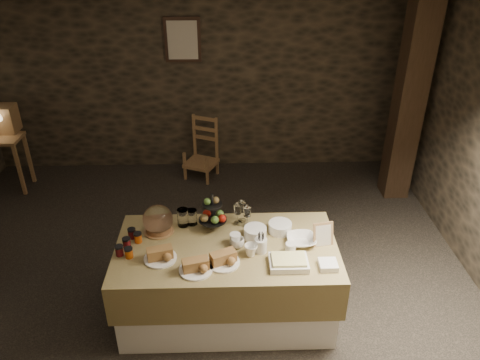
{
  "coord_description": "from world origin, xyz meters",
  "views": [
    {
      "loc": [
        0.38,
        -3.44,
        3.08
      ],
      "look_at": [
        0.49,
        0.2,
        1.02
      ],
      "focal_mm": 35.0,
      "sensor_mm": 36.0,
      "label": 1
    }
  ],
  "objects_px": {
    "chair": "(201,151)",
    "timber_column": "(410,95)",
    "buffet_table": "(227,275)",
    "fruit_stand": "(213,216)"
  },
  "relations": [
    {
      "from": "chair",
      "to": "timber_column",
      "type": "height_order",
      "value": "timber_column"
    },
    {
      "from": "buffet_table",
      "to": "fruit_stand",
      "type": "relative_size",
      "value": 5.31
    },
    {
      "from": "buffet_table",
      "to": "timber_column",
      "type": "height_order",
      "value": "timber_column"
    },
    {
      "from": "chair",
      "to": "fruit_stand",
      "type": "relative_size",
      "value": 1.86
    },
    {
      "from": "buffet_table",
      "to": "timber_column",
      "type": "relative_size",
      "value": 0.7
    },
    {
      "from": "chair",
      "to": "timber_column",
      "type": "distance_m",
      "value": 2.68
    },
    {
      "from": "buffet_table",
      "to": "timber_column",
      "type": "bearing_deg",
      "value": 43.42
    },
    {
      "from": "buffet_table",
      "to": "chair",
      "type": "height_order",
      "value": "chair"
    },
    {
      "from": "timber_column",
      "to": "fruit_stand",
      "type": "bearing_deg",
      "value": -141.85
    },
    {
      "from": "timber_column",
      "to": "fruit_stand",
      "type": "relative_size",
      "value": 7.56
    }
  ]
}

